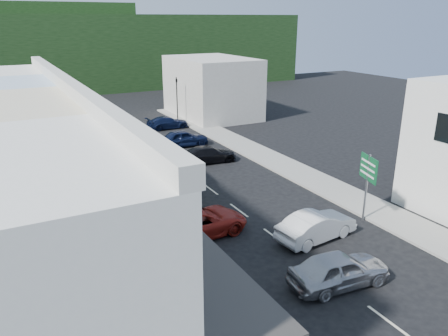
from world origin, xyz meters
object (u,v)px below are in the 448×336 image
Objects in this scene: traffic_signal at (177,100)px; direction_sign at (366,188)px; car_white at (316,227)px; car_silver at (339,271)px; pedestrian_left at (141,226)px; bus at (148,166)px; car_red at (199,224)px.

direction_sign is at bearing 66.51° from traffic_signal.
traffic_signal reaches higher than car_white.
traffic_signal is (0.00, 29.05, 0.54)m from direction_sign.
direction_sign reaches higher than car_white.
direction_sign is at bearing -47.80° from car_silver.
car_silver and car_white have the same top height.
direction_sign reaches higher than pedestrian_left.
car_white is 2.59× the size of pedestrian_left.
bus is at bearing -9.05° from pedestrian_left.
car_white is 0.96× the size of car_red.
pedestrian_left reaches higher than car_red.
traffic_signal is (12.48, 25.50, 1.60)m from pedestrian_left.
direction_sign is (9.38, -2.89, 1.36)m from car_red.
car_white is at bearing -20.71° from car_silver.
car_silver is 8.09m from car_red.
traffic_signal is (9.43, 17.76, 1.05)m from bus.
bus reaches higher than car_silver.
car_red is (-3.51, 7.29, 0.00)m from car_silver.
bus is 20.14m from traffic_signal.
pedestrian_left is (-6.61, 7.95, 0.30)m from car_silver.
bus is 2.23× the size of traffic_signal.
bus is at bearing -3.38° from car_red.
pedestrian_left is at bearing 57.69° from car_white.
car_white is at bearing -125.83° from car_red.
bus reaches higher than pedestrian_left.
car_silver is 1.07× the size of direction_sign.
car_silver is 7.46m from direction_sign.
car_silver is at bearing -127.83° from pedestrian_left.
car_white is 29.89m from traffic_signal.
car_silver is 0.85× the size of traffic_signal.
bus is 16.11m from car_silver.
car_silver is 34.01m from traffic_signal.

